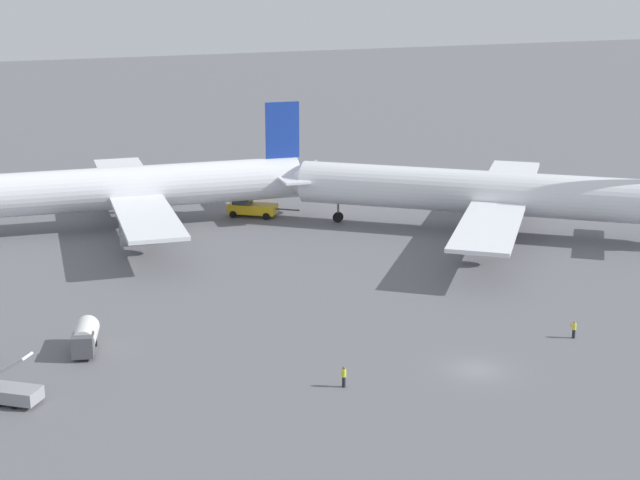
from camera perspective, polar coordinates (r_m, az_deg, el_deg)
The scene contains 8 objects.
ground_plane at distance 78.34m, azimuth 9.33°, elevation -7.66°, with size 600.00×600.00×0.00m, color slate.
airliner_at_gate_left at distance 120.39m, azimuth -11.96°, elevation 3.00°, with size 52.21×46.07×14.92m.
airliner_being_pushed at distance 117.36m, azimuth 9.93°, elevation 2.78°, with size 42.57×40.68×15.63m.
pushback_tug at distance 124.73m, azimuth -4.15°, elevation 1.97°, with size 8.37×6.87×2.85m.
gse_fuel_bowser_stubby at distance 82.59m, azimuth -13.91°, elevation -5.67°, with size 3.20×5.23×2.40m.
gse_stair_truck_yellow at distance 74.85m, azimuth -18.09°, elevation -8.56°, with size 4.76×4.37×4.06m.
ground_crew_marshaller_foreground at distance 73.92m, azimuth 1.44°, elevation -8.17°, with size 0.36×0.36×1.70m.
ground_crew_wing_walker_right at distance 86.26m, azimuth 14.97°, elevation -5.19°, with size 0.38×0.45×1.58m.
Camera 1 is at (-40.15, -59.76, 30.89)m, focal length 53.43 mm.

